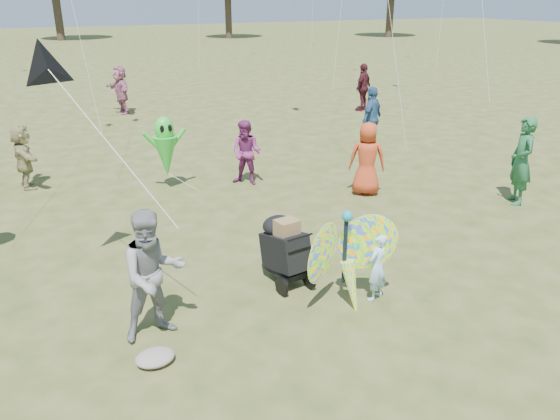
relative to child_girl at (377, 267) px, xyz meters
The scene contains 15 objects.
ground 0.89m from the child_girl, behind, with size 160.00×160.00×0.00m, color #51592B.
child_girl is the anchor object (origin of this frame).
adult_man 3.24m from the child_girl, behind, with size 0.88×0.68×1.80m, color gray.
grey_bag 3.41m from the child_girl, behind, with size 0.50×0.41×0.16m, color gray.
crowd_a 4.73m from the child_girl, 57.07° to the left, with size 0.82×0.53×1.67m, color #BF3F1E.
crowd_c 8.70m from the child_girl, 55.33° to the left, with size 1.08×0.45×1.85m, color #315B87.
crowd_d 9.04m from the child_girl, 119.03° to the left, with size 1.41×0.45×1.52m, color tan.
crowd_e 5.85m from the child_girl, 86.06° to the left, with size 0.75×0.59×1.55m, color #7F2A68.
crowd_f 5.58m from the child_girl, 20.97° to the left, with size 0.70×0.46×1.92m, color #235E37.
crowd_h 14.51m from the child_girl, 56.33° to the left, with size 1.07×0.45×1.82m, color #431620.
crowd_j 15.76m from the child_girl, 92.10° to the left, with size 1.68×0.54×1.81m, color #A65F79.
jogging_stroller 1.49m from the child_girl, 131.20° to the left, with size 0.57×1.09×1.09m.
butterfly_kite 0.55m from the child_girl, behind, with size 1.74×0.75×1.71m.
delta_kite_rig 5.44m from the child_girl, 147.25° to the left, with size 1.62×2.21×2.31m.
alien_kite 6.46m from the child_girl, 102.80° to the left, with size 1.12×0.69×1.74m.
Camera 1 is at (-3.80, -5.73, 4.30)m, focal length 35.00 mm.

